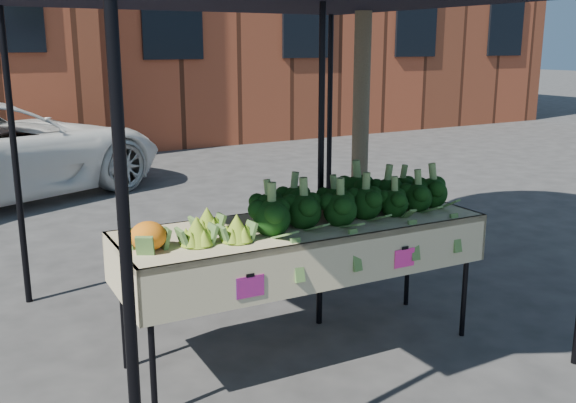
% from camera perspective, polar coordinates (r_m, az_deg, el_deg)
% --- Properties ---
extents(ground, '(90.00, 90.00, 0.00)m').
position_cam_1_polar(ground, '(4.54, -0.80, -12.79)').
color(ground, '#2C2C2E').
extents(table, '(2.43, 0.91, 0.90)m').
position_cam_1_polar(table, '(4.33, 1.35, -7.63)').
color(table, '#C4B68F').
rests_on(table, ground).
extents(canopy, '(3.16, 3.16, 2.74)m').
position_cam_1_polar(canopy, '(4.43, -1.44, 5.18)').
color(canopy, black).
rests_on(canopy, ground).
extents(broccoli_heap, '(1.56, 0.59, 0.29)m').
position_cam_1_polar(broccoli_heap, '(4.37, 5.24, 0.64)').
color(broccoli_heap, black).
rests_on(broccoli_heap, table).
extents(romanesco_cluster, '(0.45, 0.49, 0.22)m').
position_cam_1_polar(romanesco_cluster, '(3.85, -6.94, -1.68)').
color(romanesco_cluster, '#A6BC33').
rests_on(romanesco_cluster, table).
extents(cauliflower_pair, '(0.22, 0.22, 0.20)m').
position_cam_1_polar(cauliflower_pair, '(3.70, -12.20, -2.74)').
color(cauliflower_pair, orange).
rests_on(cauliflower_pair, table).
extents(street_tree, '(2.15, 2.15, 4.24)m').
position_cam_1_polar(street_tree, '(5.73, 6.62, 14.53)').
color(street_tree, '#1E4C14').
rests_on(street_tree, ground).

